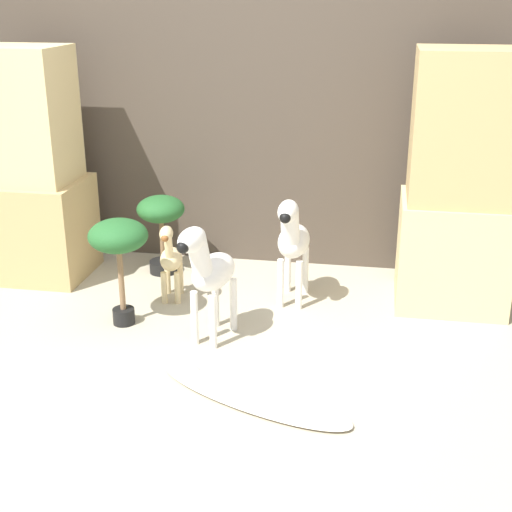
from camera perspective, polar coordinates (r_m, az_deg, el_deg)
name	(u,v)px	position (r m, az deg, el deg)	size (l,w,h in m)	color
ground_plane	(192,373)	(3.39, -5.18, -9.28)	(14.00, 14.00, 0.00)	#B2A88E
wall_back	(250,90)	(4.48, -0.45, 13.15)	(6.40, 0.08, 2.20)	#473D33
rock_pillar_left	(32,176)	(4.50, -17.46, 6.15)	(0.60, 0.52, 1.38)	tan
rock_pillar_right	(459,188)	(4.02, 15.93, 5.25)	(0.60, 0.52, 1.40)	#DBC184
zebra_right	(292,238)	(3.93, 2.92, 1.46)	(0.19, 0.48, 0.65)	white
zebra_left	(208,269)	(3.50, -3.84, -1.01)	(0.25, 0.49, 0.65)	white
giraffe_figurine	(171,258)	(4.04, -6.85, -0.16)	(0.16, 0.33, 0.48)	beige
potted_palm_front	(118,242)	(3.73, -10.95, 1.11)	(0.31, 0.31, 0.58)	black
potted_palm_back	(161,218)	(4.43, -7.60, 3.07)	(0.29, 0.29, 0.50)	black
surfboard	(250,393)	(3.19, -0.46, -10.87)	(1.00, 0.63, 0.08)	silver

